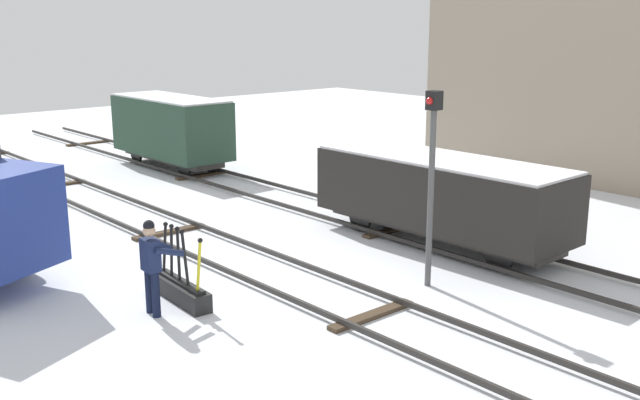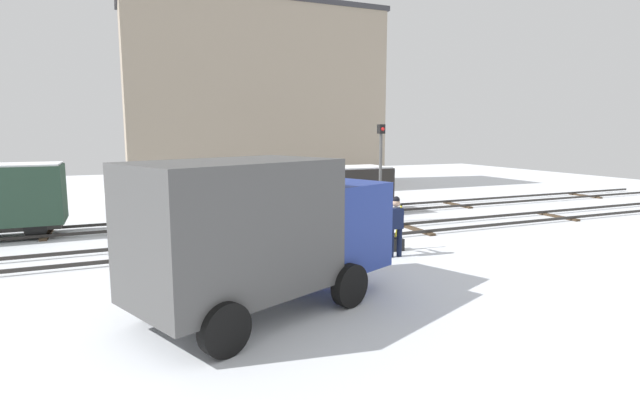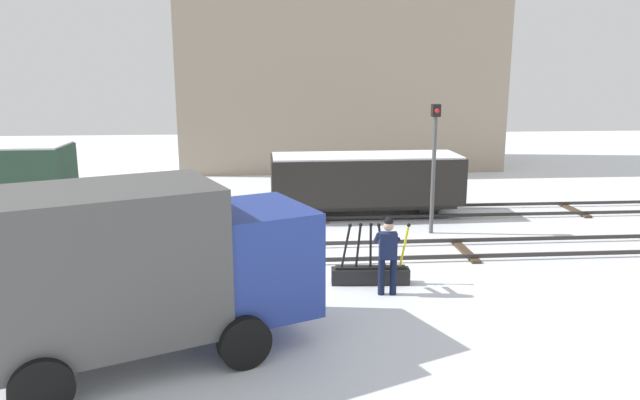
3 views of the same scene
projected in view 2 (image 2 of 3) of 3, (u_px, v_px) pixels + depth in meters
The scene contains 9 objects.
ground_plane at pixel (329, 239), 16.10m from camera, with size 60.00×60.00×0.00m, color silver.
track_main_line at pixel (329, 236), 16.08m from camera, with size 44.00×1.94×0.18m.
track_siding_near at pixel (287, 216), 20.01m from camera, with size 44.00×1.94×0.18m.
switch_lever_frame at pixel (375, 244), 14.33m from camera, with size 1.82×0.47×1.45m.
rail_worker at pixel (395, 223), 13.70m from camera, with size 0.56×0.66×1.76m.
delivery_truck at pixel (263, 228), 9.46m from camera, with size 5.89×4.15×3.04m.
signal_post at pixel (381, 163), 18.77m from camera, with size 0.24×0.32×3.86m.
apartment_building at pixel (255, 99), 30.04m from camera, with size 15.61×6.29×11.24m.
freight_car_mid_siding at pixel (319, 188), 20.41m from camera, with size 6.32×2.12×2.07m.
Camera 2 is at (-6.39, -14.40, 3.55)m, focal length 26.94 mm.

